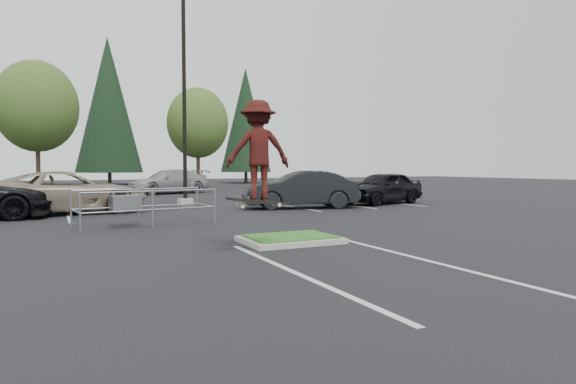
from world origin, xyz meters
name	(u,v)px	position (x,y,z in m)	size (l,w,h in m)	color
ground	(290,242)	(0.00, 0.00, 0.00)	(120.00, 120.00, 0.00)	black
grass_median	(290,239)	(0.00, 0.00, 0.08)	(2.20, 1.60, 0.16)	#A19F95
stall_lines	(174,220)	(-1.35, 6.02, 0.00)	(22.62, 17.60, 0.01)	beige
light_pole	(184,106)	(0.50, 12.00, 4.56)	(0.70, 0.60, 10.12)	#A19F95
decid_b	(37,109)	(-6.01, 30.53, 6.04)	(5.89, 5.89, 9.64)	#38281C
decid_c	(198,125)	(5.99, 29.83, 5.25)	(5.12, 5.12, 8.38)	#38281C
conif_b	(108,105)	(0.00, 40.50, 7.85)	(6.38, 6.38, 14.50)	#38281C
conif_c	(246,120)	(14.00, 39.50, 6.85)	(5.50, 5.50, 12.50)	#38281C
cart_corral	(130,203)	(-2.94, 4.62, 0.70)	(4.09, 1.93, 1.12)	gray
skateboarder	(259,150)	(-1.20, -1.00, 2.09)	(1.40, 0.96, 2.16)	black
car_l_tan	(67,192)	(-4.50, 9.86, 0.80)	(2.65, 5.74, 1.60)	gray
car_r_charc	(300,189)	(4.50, 8.15, 0.80)	(1.69, 4.86, 1.60)	black
car_r_black	(383,188)	(9.19, 8.64, 0.77)	(1.82, 4.54, 1.55)	black
car_far_silver	(169,181)	(1.91, 22.00, 0.80)	(2.23, 5.49, 1.59)	#A7A7A2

